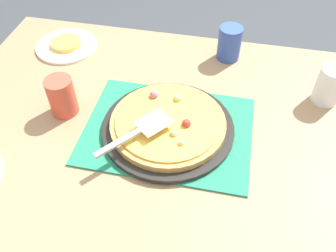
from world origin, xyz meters
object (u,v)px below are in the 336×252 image
at_px(cup_near, 62,96).
at_px(cup_corner, 329,85).
at_px(plate_far_right, 66,46).
at_px(pizza_server, 139,131).
at_px(cup_far, 229,43).
at_px(pizza_pan, 168,128).
at_px(pizza, 168,123).
at_px(served_slice_right, 66,43).

height_order(cup_near, cup_corner, same).
distance_m(plate_far_right, pizza_server, 0.57).
height_order(cup_far, pizza_server, cup_far).
relative_size(pizza_pan, cup_corner, 3.17).
distance_m(pizza, pizza_server, 0.10).
xyz_separation_m(plate_far_right, pizza_server, (-0.39, 0.41, 0.06)).
height_order(cup_near, cup_far, same).
xyz_separation_m(cup_far, cup_corner, (-0.32, 0.16, 0.00)).
relative_size(cup_corner, pizza_server, 0.59).
xyz_separation_m(pizza_pan, served_slice_right, (0.45, -0.33, 0.01)).
bearing_deg(served_slice_right, cup_near, 112.35).
bearing_deg(cup_corner, plate_far_right, -6.45).
height_order(plate_far_right, cup_corner, cup_corner).
bearing_deg(pizza_server, cup_far, -113.04).
height_order(plate_far_right, pizza_server, pizza_server).
distance_m(pizza_pan, pizza, 0.02).
bearing_deg(pizza_pan, cup_corner, -153.13).
distance_m(plate_far_right, cup_near, 0.35).
relative_size(served_slice_right, cup_far, 0.92).
xyz_separation_m(plate_far_right, served_slice_right, (0.00, 0.00, 0.01)).
relative_size(pizza, pizza_server, 1.61).
bearing_deg(pizza_server, pizza, -129.36).
height_order(pizza, cup_far, cup_far).
relative_size(cup_near, cup_corner, 1.00).
bearing_deg(plate_far_right, pizza, 143.84).
height_order(cup_corner, pizza_server, cup_corner).
xyz_separation_m(pizza, served_slice_right, (0.45, -0.33, -0.02)).
bearing_deg(served_slice_right, plate_far_right, 0.00).
distance_m(pizza_pan, pizza_server, 0.11).
bearing_deg(pizza_server, served_slice_right, -46.19).
xyz_separation_m(pizza, cup_far, (-0.14, -0.39, 0.03)).
distance_m(pizza, cup_far, 0.41).
bearing_deg(cup_near, cup_corner, -164.63).
bearing_deg(pizza, cup_corner, -153.21).
bearing_deg(plate_far_right, pizza_server, 133.81).
distance_m(pizza, plate_far_right, 0.56).
xyz_separation_m(plate_far_right, cup_corner, (-0.91, 0.10, 0.06)).
bearing_deg(cup_corner, served_slice_right, -6.45).
bearing_deg(pizza, pizza_pan, 86.23).
distance_m(served_slice_right, cup_corner, 0.91).
bearing_deg(served_slice_right, cup_corner, 173.55).
bearing_deg(cup_near, pizza_server, 160.68).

